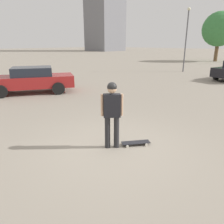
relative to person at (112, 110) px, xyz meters
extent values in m
plane|color=gray|center=(0.00, 0.00, -1.06)|extent=(220.00, 220.00, 0.00)
cylinder|color=#262628|center=(0.08, 0.09, -0.63)|extent=(0.14, 0.14, 0.87)
cylinder|color=#262628|center=(-0.08, -0.09, -0.63)|extent=(0.14, 0.14, 0.87)
cube|color=black|center=(0.00, 0.00, 0.11)|extent=(0.44, 0.45, 0.60)
cylinder|color=tan|center=(0.17, 0.18, 0.12)|extent=(0.07, 0.07, 0.57)
cylinder|color=tan|center=(-0.17, -0.18, 0.12)|extent=(0.07, 0.07, 0.57)
sphere|color=tan|center=(0.00, 0.00, 0.54)|extent=(0.24, 0.24, 0.24)
sphere|color=black|center=(0.00, 0.00, 0.58)|extent=(0.25, 0.25, 0.25)
cube|color=#232328|center=(-0.40, -0.54, -0.98)|extent=(0.65, 0.75, 0.01)
cylinder|color=silver|center=(-0.33, -0.25, -1.02)|extent=(0.07, 0.07, 0.07)
cylinder|color=silver|center=(-0.13, -0.40, -1.02)|extent=(0.07, 0.07, 0.07)
cylinder|color=silver|center=(-0.66, -0.67, -1.02)|extent=(0.07, 0.07, 0.07)
cylinder|color=silver|center=(-0.46, -0.82, -1.02)|extent=(0.07, 0.07, 0.07)
cube|color=maroon|center=(7.85, -1.95, -0.41)|extent=(3.83, 4.82, 0.63)
cube|color=#1E232D|center=(7.79, -2.04, 0.13)|extent=(2.38, 2.56, 0.47)
cylinder|color=black|center=(7.86, -0.29, -0.73)|extent=(0.52, 0.67, 0.67)
cylinder|color=black|center=(9.31, -1.17, -0.73)|extent=(0.52, 0.67, 0.67)
cylinder|color=black|center=(6.38, -2.73, -0.73)|extent=(0.52, 0.67, 0.67)
cylinder|color=black|center=(7.84, -3.61, -0.73)|extent=(0.52, 0.67, 0.67)
cylinder|color=black|center=(1.68, -13.62, -0.75)|extent=(0.34, 0.65, 0.62)
cylinder|color=brown|center=(7.62, -31.86, 0.39)|extent=(0.52, 0.52, 2.89)
sphere|color=#387A3D|center=(7.62, -31.86, 3.55)|extent=(4.92, 4.92, 4.92)
cylinder|color=#59595E|center=(5.71, -16.64, 1.68)|extent=(0.12, 0.12, 5.48)
sphere|color=beige|center=(5.71, -16.64, 4.54)|extent=(0.28, 0.28, 0.28)
camera|label=1|loc=(-3.58, 3.95, 1.63)|focal=35.00mm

